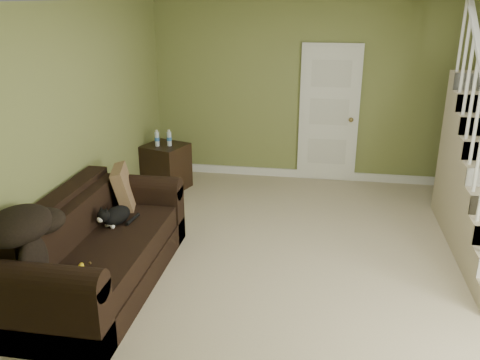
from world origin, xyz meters
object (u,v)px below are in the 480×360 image
at_px(sofa, 97,252).
at_px(side_table, 166,167).
at_px(cat, 116,216).
at_px(banana, 81,268).

height_order(sofa, side_table, sofa).
bearing_deg(side_table, cat, -84.56).
distance_m(sofa, banana, 0.63).
relative_size(side_table, cat, 1.72).
bearing_deg(side_table, banana, -84.90).
height_order(side_table, cat, side_table).
distance_m(side_table, banana, 3.22).
bearing_deg(cat, side_table, 115.97).
distance_m(sofa, cat, 0.40).
xyz_separation_m(sofa, cat, (0.07, 0.32, 0.24)).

